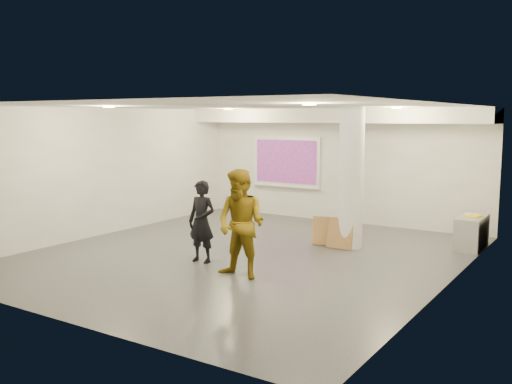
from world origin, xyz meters
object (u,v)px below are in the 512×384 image
Objects in this scene: woman at (202,222)px; credenza at (472,232)px; column at (351,178)px; projection_screen at (286,162)px; man at (241,224)px.

credenza is at bearing 42.25° from woman.
column is 2.83m from credenza.
projection_screen is 1.76× the size of credenza.
column is at bearing 78.55° from man.
woman is at bearing -125.19° from column.
projection_screen is at bearing 112.72° from man.
column reaches higher than credenza.
column is at bearing -40.56° from projection_screen.
projection_screen is 5.53m from woman.
credenza is 5.39m from man.
woman is 1.36m from man.
credenza is 5.78m from woman.
column is 1.90× the size of woman.
man reaches higher than woman.
column reaches higher than man.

